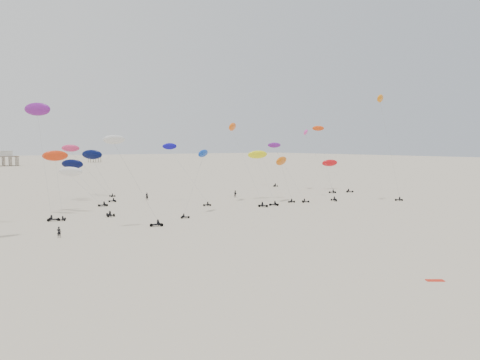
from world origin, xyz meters
TOP-DOWN VIEW (x-y plane):
  - ground_plane at (0.00, 200.00)m, footprint 900.00×900.00m
  - pavilion_main at (-10.00, 350.00)m, footprint 21.00×13.00m
  - pavilion_small at (60.00, 380.00)m, footprint 9.00×7.00m
  - rig_0 at (10.92, 104.09)m, footprint 4.65×14.84m
  - rig_3 at (34.26, 99.31)m, footprint 5.87×12.40m
  - rig_5 at (44.15, 137.19)m, footprint 4.52×8.71m
  - rig_6 at (53.01, 115.57)m, footprint 6.19×13.20m
  - rig_7 at (-5.39, 94.51)m, footprint 9.51×6.94m
  - rig_8 at (-13.08, 138.59)m, footprint 7.37×8.67m
  - rig_9 at (-18.87, 131.62)m, footprint 10.32×12.87m
  - rig_10 at (18.35, 106.17)m, footprint 8.40×14.95m
  - rig_11 at (23.70, 103.12)m, footprint 4.38×12.62m
  - rig_12 at (-22.11, 87.02)m, footprint 9.55×3.16m
  - rig_13 at (-20.22, 128.61)m, footprint 6.89×17.66m
  - rig_14 at (-32.33, 107.78)m, footprint 5.29×10.96m
  - rig_15 at (-25.10, 109.16)m, footprint 8.13×13.84m
  - rig_16 at (-28.47, 112.77)m, footprint 5.32×14.86m
  - rig_17 at (21.09, 100.82)m, footprint 5.74×5.81m
  - rig_18 at (-0.42, 112.49)m, footprint 6.21×13.28m
  - rig_20 at (45.92, 116.74)m, footprint 4.04×15.02m
  - rig_21 at (41.92, 87.60)m, footprint 8.99×4.56m
  - spectator_0 at (-34.46, 85.39)m, footprint 0.85×0.74m
  - spectator_1 at (16.99, 115.25)m, footprint 1.18×0.92m
  - spectator_3 at (-4.84, 122.47)m, footprint 0.94×0.80m
  - grounded_kite_b at (-7.98, 40.66)m, footprint 1.88×1.58m

SIDE VIEW (x-z plane):
  - ground_plane at x=0.00m, z-range 0.00..0.00m
  - spectator_0 at x=-34.46m, z-range -0.98..0.98m
  - spectator_1 at x=16.99m, z-range -1.06..1.06m
  - spectator_3 at x=-4.84m, z-range -1.10..1.10m
  - grounded_kite_b at x=-7.98m, z-range -0.04..0.04m
  - pavilion_small at x=60.00m, z-range -0.51..7.49m
  - pavilion_main at x=-10.00m, z-range -0.68..9.12m
  - rig_5 at x=44.15m, z-range 0.64..12.21m
  - rig_15 at x=-25.10m, z-range 0.33..13.20m
  - rig_6 at x=53.01m, z-range 0.82..13.06m
  - rig_13 at x=-20.22m, z-range -0.23..15.86m
  - rig_12 at x=-22.11m, z-range 0.79..16.40m
  - rig_17 at x=21.09m, z-range 3.18..14.43m
  - rig_11 at x=23.70m, z-range 0.97..17.15m
  - rig_3 at x=34.26m, z-range -0.76..18.99m
  - rig_10 at x=18.35m, z-range 1.34..17.57m
  - rig_18 at x=-0.42m, z-range 0.81..18.17m
  - rig_7 at x=-5.39m, z-range 2.69..16.37m
  - rig_8 at x=-13.08m, z-range 3.89..16.77m
  - rig_16 at x=-28.47m, z-range 2.22..18.57m
  - rig_9 at x=-18.87m, z-range 2.04..18.94m
  - rig_20 at x=45.92m, z-range 2.59..22.64m
  - rig_0 at x=10.92m, z-range 3.39..23.63m
  - rig_14 at x=-32.33m, z-range 6.52..28.51m
  - rig_21 at x=41.92m, z-range 6.50..32.49m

